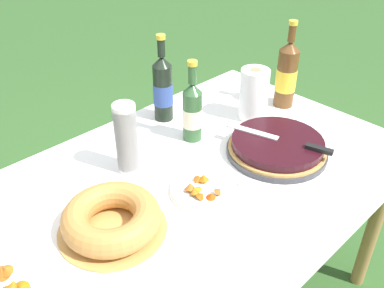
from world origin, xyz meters
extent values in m
cube|color=#A87A47|center=(0.00, 0.00, 0.71)|extent=(1.49, 0.91, 0.03)
cylinder|color=#A87A47|center=(0.68, -0.39, 0.35)|extent=(0.06, 0.06, 0.70)
cylinder|color=#A87A47|center=(0.68, 0.39, 0.35)|extent=(0.06, 0.06, 0.70)
cube|color=white|center=(0.00, 0.00, 0.73)|extent=(1.50, 0.92, 0.00)
cube|color=white|center=(0.00, -0.46, 0.68)|extent=(1.50, 0.01, 0.10)
cube|color=white|center=(0.00, 0.46, 0.68)|extent=(1.50, 0.01, 0.10)
cube|color=white|center=(0.75, 0.00, 0.68)|extent=(0.00, 0.92, 0.10)
cylinder|color=#38383D|center=(0.32, -0.12, 0.75)|extent=(0.35, 0.35, 0.02)
cylinder|color=tan|center=(0.32, -0.12, 0.76)|extent=(0.33, 0.33, 0.01)
cylinder|color=black|center=(0.32, -0.12, 0.78)|extent=(0.31, 0.31, 0.03)
cube|color=silver|center=(0.30, -0.03, 0.80)|extent=(0.08, 0.19, 0.00)
cube|color=black|center=(0.36, -0.25, 0.80)|extent=(0.05, 0.09, 0.01)
cylinder|color=tan|center=(-0.30, -0.03, 0.74)|extent=(0.30, 0.30, 0.01)
torus|color=#BC7F3D|center=(-0.30, -0.03, 0.78)|extent=(0.27, 0.27, 0.08)
cylinder|color=white|center=(-0.10, 0.16, 0.78)|extent=(0.07, 0.07, 0.09)
cylinder|color=white|center=(-0.10, 0.16, 0.80)|extent=(0.07, 0.07, 0.09)
cylinder|color=white|center=(-0.10, 0.16, 0.81)|extent=(0.07, 0.07, 0.09)
cylinder|color=white|center=(-0.10, 0.16, 0.82)|extent=(0.07, 0.07, 0.09)
cylinder|color=white|center=(-0.10, 0.16, 0.84)|extent=(0.07, 0.07, 0.09)
cylinder|color=white|center=(-0.10, 0.16, 0.85)|extent=(0.07, 0.07, 0.09)
cylinder|color=white|center=(-0.10, 0.16, 0.86)|extent=(0.07, 0.07, 0.09)
cylinder|color=white|center=(-0.10, 0.16, 0.87)|extent=(0.07, 0.07, 0.09)
cylinder|color=white|center=(-0.10, 0.16, 0.89)|extent=(0.07, 0.07, 0.09)
cylinder|color=white|center=(-0.10, 0.16, 0.90)|extent=(0.07, 0.07, 0.09)
cylinder|color=white|center=(-0.10, 0.16, 0.91)|extent=(0.07, 0.07, 0.09)
cylinder|color=white|center=(-0.10, 0.16, 0.93)|extent=(0.07, 0.07, 0.09)
torus|color=white|center=(-0.10, 0.16, 0.97)|extent=(0.07, 0.07, 0.01)
cylinder|color=#2D562D|center=(0.18, 0.16, 0.83)|extent=(0.07, 0.07, 0.18)
cylinder|color=beige|center=(0.18, 0.16, 0.82)|extent=(0.07, 0.07, 0.07)
cone|color=#2D562D|center=(0.18, 0.16, 0.94)|extent=(0.07, 0.07, 0.04)
cylinder|color=#2D562D|center=(0.18, 0.16, 0.99)|extent=(0.03, 0.03, 0.07)
cylinder|color=gold|center=(0.18, 0.16, 1.03)|extent=(0.03, 0.03, 0.02)
cylinder|color=brown|center=(0.63, 0.08, 0.85)|extent=(0.08, 0.08, 0.24)
cylinder|color=yellow|center=(0.63, 0.08, 0.85)|extent=(0.08, 0.08, 0.09)
cone|color=brown|center=(0.63, 0.08, 0.99)|extent=(0.08, 0.08, 0.04)
cylinder|color=brown|center=(0.63, 0.08, 1.04)|extent=(0.03, 0.03, 0.06)
cylinder|color=gold|center=(0.63, 0.08, 1.08)|extent=(0.03, 0.03, 0.02)
cylinder|color=black|center=(0.20, 0.34, 0.85)|extent=(0.07, 0.07, 0.22)
cylinder|color=#334C93|center=(0.20, 0.34, 0.84)|extent=(0.08, 0.08, 0.08)
cone|color=black|center=(0.20, 0.34, 0.97)|extent=(0.07, 0.07, 0.04)
cylinder|color=black|center=(0.20, 0.34, 1.02)|extent=(0.03, 0.03, 0.06)
cylinder|color=gold|center=(0.20, 0.34, 1.07)|extent=(0.03, 0.03, 0.02)
cone|color=#C0630F|center=(-0.58, -0.04, 0.77)|extent=(0.04, 0.03, 0.03)
cone|color=#BB5D1B|center=(-0.59, 0.02, 0.77)|extent=(0.05, 0.06, 0.04)
cone|color=#B05F19|center=(-0.58, 0.01, 0.77)|extent=(0.05, 0.05, 0.03)
cone|color=#C4700B|center=(-0.56, -0.05, 0.76)|extent=(0.05, 0.04, 0.04)
cone|color=#C7690E|center=(-0.57, -0.06, 0.76)|extent=(0.04, 0.04, 0.04)
cylinder|color=white|center=(0.00, -0.09, 0.74)|extent=(0.22, 0.22, 0.01)
torus|color=white|center=(0.00, -0.09, 0.75)|extent=(0.22, 0.22, 0.01)
cone|color=#A64E0D|center=(-0.04, -0.11, 0.76)|extent=(0.04, 0.04, 0.04)
cone|color=#AE651F|center=(0.01, -0.05, 0.76)|extent=(0.04, 0.04, 0.03)
cone|color=#CA7411|center=(-0.04, -0.08, 0.76)|extent=(0.05, 0.05, 0.03)
cone|color=#AA6618|center=(-0.05, -0.08, 0.76)|extent=(0.04, 0.04, 0.03)
cone|color=#B0571D|center=(0.01, -0.14, 0.76)|extent=(0.03, 0.04, 0.03)
cone|color=#CE610C|center=(0.02, -0.06, 0.76)|extent=(0.05, 0.05, 0.02)
cone|color=#B6490F|center=(-0.02, -0.13, 0.76)|extent=(0.04, 0.04, 0.02)
cone|color=#BB5C1D|center=(-0.04, -0.06, 0.76)|extent=(0.05, 0.05, 0.03)
cylinder|color=white|center=(0.46, 0.10, 0.84)|extent=(0.11, 0.11, 0.20)
cylinder|color=#9E7A56|center=(0.46, 0.10, 0.94)|extent=(0.04, 0.04, 0.00)
camera|label=1|loc=(-0.73, -0.78, 1.58)|focal=40.00mm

